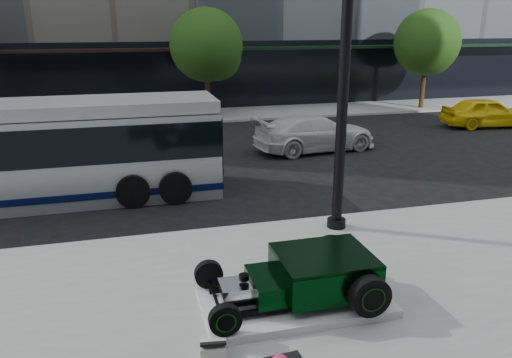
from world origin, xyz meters
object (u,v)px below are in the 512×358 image
object	(u,v)px
hot_rod	(312,274)
transit_bus	(7,154)
white_sedan	(315,133)
yellow_taxi	(486,112)
lamppost	(344,69)

from	to	relation	value
hot_rod	transit_bus	distance (m)	9.93
white_sedan	yellow_taxi	bearing A→B (deg)	-84.35
hot_rod	transit_bus	size ratio (longest dim) A/B	0.27
white_sedan	yellow_taxi	distance (m)	10.32
transit_bus	hot_rod	bearing A→B (deg)	-49.66
hot_rod	yellow_taxi	size ratio (longest dim) A/B	0.74
hot_rod	white_sedan	world-z (taller)	white_sedan
hot_rod	lamppost	distance (m)	5.00
hot_rod	white_sedan	bearing A→B (deg)	68.46
yellow_taxi	lamppost	bearing A→B (deg)	136.81
lamppost	transit_bus	xyz separation A→B (m)	(-8.29, 4.36, -2.57)
lamppost	yellow_taxi	size ratio (longest dim) A/B	1.96
lamppost	yellow_taxi	world-z (taller)	lamppost
hot_rod	yellow_taxi	distance (m)	19.74
lamppost	white_sedan	xyz separation A→B (m)	(2.52, 7.96, -3.31)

